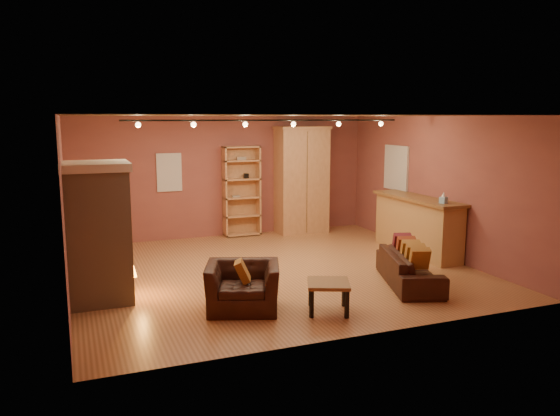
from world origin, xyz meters
name	(u,v)px	position (x,y,z in m)	size (l,w,h in m)	color
floor	(274,270)	(0.00, 0.00, 0.00)	(7.00, 7.00, 0.00)	brown
ceiling	(274,116)	(0.00, 0.00, 2.80)	(7.00, 7.00, 0.00)	brown
back_wall	(225,177)	(0.00, 3.25, 1.40)	(7.00, 0.02, 2.80)	brown
left_wall	(65,206)	(-3.50, 0.00, 1.40)	(0.02, 6.50, 2.80)	brown
right_wall	(436,186)	(3.50, 0.00, 1.40)	(0.02, 6.50, 2.80)	brown
fireplace	(99,233)	(-3.04, -0.60, 1.06)	(1.01, 0.98, 2.12)	tan
back_window	(169,172)	(-1.30, 3.23, 1.55)	(0.56, 0.04, 0.86)	beige
bookcase	(241,190)	(0.35, 3.14, 1.08)	(0.87, 0.34, 2.11)	tan
armoire	(302,180)	(1.82, 2.92, 1.29)	(1.26, 0.71, 2.56)	tan
bar_counter	(417,225)	(3.20, 0.15, 0.59)	(0.65, 2.44, 1.17)	tan
tissue_box	(444,199)	(3.15, -0.71, 1.26)	(0.16, 0.16, 0.23)	#82AFD0
right_window	(396,168)	(3.47, 1.40, 1.65)	(0.05, 0.90, 1.00)	beige
loveseat	(410,262)	(1.81, -1.62, 0.38)	(1.13, 1.94, 0.77)	black
armchair	(243,279)	(-1.15, -1.75, 0.46)	(1.21, 0.99, 0.91)	black
coffee_table	(328,286)	(-0.04, -2.31, 0.38)	(0.77, 0.77, 0.45)	brown
track_rail	(270,122)	(0.00, 0.20, 2.69)	(5.20, 0.09, 0.13)	black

